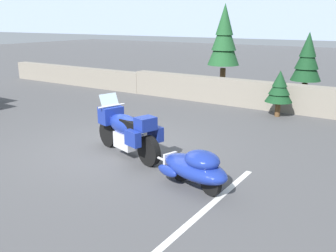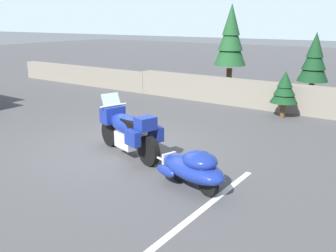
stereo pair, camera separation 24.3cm
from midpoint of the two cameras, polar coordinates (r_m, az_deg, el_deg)
ground_plane at (r=9.23m, az=-6.14°, el=-3.24°), size 80.00×80.00×0.00m
stone_guard_wall at (r=13.87m, az=11.24°, el=4.86°), size 24.00×0.57×0.95m
touring_motorcycle at (r=8.53m, az=-5.39°, el=-0.44°), size 2.25×1.14×1.33m
car_shaped_trailer at (r=6.90m, az=4.89°, el=-6.30°), size 2.21×1.11×0.76m
pine_tree_secondary at (r=14.72m, az=21.93°, el=9.41°), size 1.10×1.10×2.63m
pine_tree_far_right at (r=15.93m, az=10.03°, el=13.11°), size 1.32×1.32×3.69m
pine_sapling_farther at (r=12.40m, az=17.95°, el=5.46°), size 0.87×0.87×1.49m
parking_stripe_marker at (r=6.41m, az=6.85°, el=-12.19°), size 0.12×3.60×0.01m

